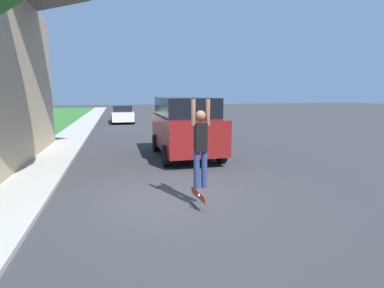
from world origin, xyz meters
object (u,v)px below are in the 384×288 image
object	(u,v)px
car_down_street	(123,114)
skateboard	(198,195)
skateboarder	(201,143)
suv_parked	(185,125)

from	to	relation	value
car_down_street	skateboard	world-z (taller)	car_down_street
skateboarder	skateboard	distance (m)	1.12
suv_parked	car_down_street	size ratio (longest dim) A/B	0.98
car_down_street	skateboard	size ratio (longest dim) A/B	5.59
suv_parked	skateboard	world-z (taller)	suv_parked
skateboarder	skateboard	xyz separation A→B (m)	(-0.08, -0.09, -1.12)
car_down_street	skateboarder	distance (m)	20.00
skateboard	suv_parked	bearing A→B (deg)	79.94
skateboarder	car_down_street	bearing A→B (deg)	93.49
skateboard	skateboarder	bearing A→B (deg)	46.51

